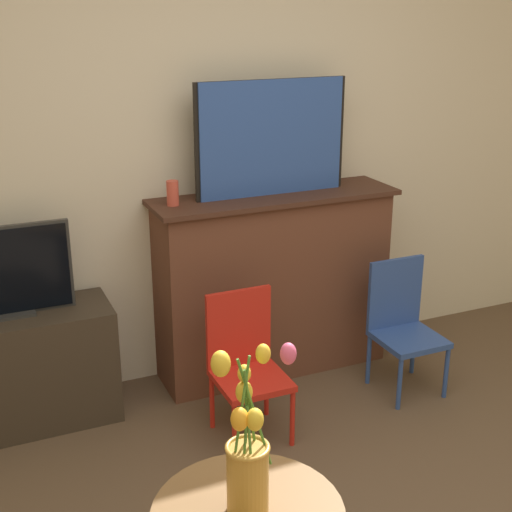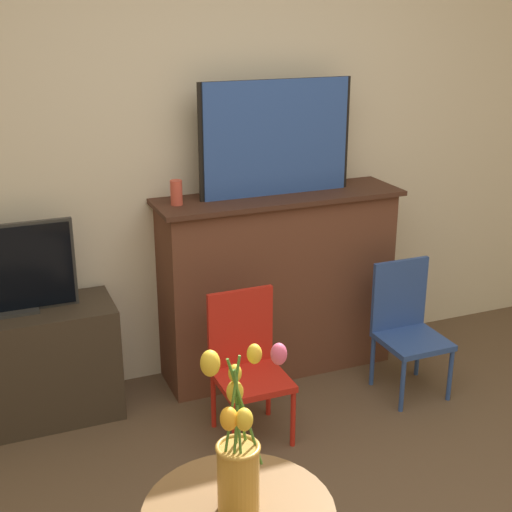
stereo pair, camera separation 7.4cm
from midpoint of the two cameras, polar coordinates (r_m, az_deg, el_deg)
wall_back at (r=3.72m, az=-3.53°, el=10.29°), size 8.00×0.06×2.70m
fireplace_mantel at (r=3.88m, az=2.28°, el=-2.07°), size 1.32×0.38×1.01m
painting at (r=3.66m, az=2.24°, el=9.40°), size 0.83×0.03×0.59m
mantel_candle at (r=3.53m, az=-5.78°, el=5.07°), size 0.06×0.06×0.12m
tv_stand at (r=3.65m, az=-17.80°, el=-8.51°), size 0.93×0.37×0.58m
tv_monitor at (r=3.45m, az=-18.65°, el=-1.15°), size 0.61×0.12×0.43m
chair_red at (r=3.37m, az=-0.09°, el=-8.30°), size 0.32×0.32×0.69m
chair_blue at (r=3.82m, az=12.51°, el=-5.25°), size 0.32×0.32×0.69m
vase_tulips at (r=2.13m, az=-0.39°, el=-15.70°), size 0.25×0.18×0.55m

